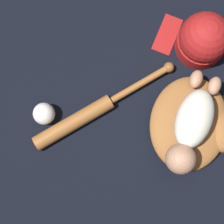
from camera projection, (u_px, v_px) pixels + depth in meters
The scene contains 6 objects.
ground_plane at pixel (195, 138), 1.30m from camera, with size 6.00×6.00×0.00m, color black.
baseball_glove at pixel (195, 124), 1.27m from camera, with size 0.35×0.34×0.07m.
baby_figure at pixel (191, 127), 1.18m from camera, with size 0.36×0.17×0.10m.
baseball_bat at pixel (88, 114), 1.29m from camera, with size 0.37×0.45×0.05m.
baseball at pixel (44, 114), 1.27m from camera, with size 0.08×0.08×0.08m.
baseball_cap at pixel (203, 39), 1.29m from camera, with size 0.20×0.26×0.18m.
Camera 1 is at (0.20, -0.26, 1.29)m, focal length 60.00 mm.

